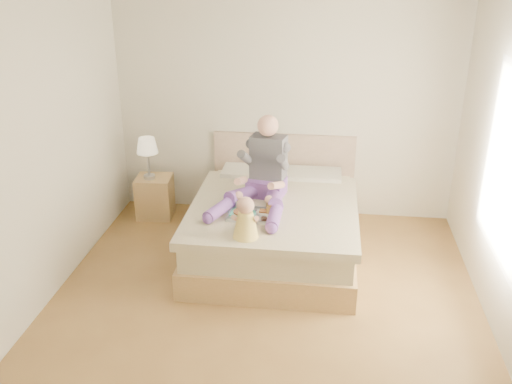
# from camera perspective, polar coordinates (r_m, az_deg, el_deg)

# --- Properties ---
(room) EXTENTS (4.02, 4.22, 2.71)m
(room) POSITION_cam_1_polar(r_m,az_deg,el_deg) (4.68, 1.86, 4.10)
(room) COLOR brown
(room) RESTS_ON ground
(bed) EXTENTS (1.70, 2.18, 1.00)m
(bed) POSITION_cam_1_polar(r_m,az_deg,el_deg) (6.14, 1.96, -3.08)
(bed) COLOR #997747
(bed) RESTS_ON ground
(nightstand) EXTENTS (0.44, 0.40, 0.51)m
(nightstand) POSITION_cam_1_polar(r_m,az_deg,el_deg) (7.02, -10.07, -0.47)
(nightstand) COLOR #997747
(nightstand) RESTS_ON ground
(lamp) EXTENTS (0.25, 0.25, 0.50)m
(lamp) POSITION_cam_1_polar(r_m,az_deg,el_deg) (6.77, -10.83, 4.35)
(lamp) COLOR #B7BABE
(lamp) RESTS_ON nightstand
(adult) EXTENTS (0.78, 1.14, 0.90)m
(adult) POSITION_cam_1_polar(r_m,az_deg,el_deg) (5.87, 0.68, 1.59)
(adult) COLOR #5E3789
(adult) RESTS_ON bed
(tray) EXTENTS (0.45, 0.36, 0.13)m
(tray) POSITION_cam_1_polar(r_m,az_deg,el_deg) (5.61, -0.50, -2.11)
(tray) COLOR #B7BABE
(tray) RESTS_ON bed
(baby) EXTENTS (0.26, 0.35, 0.39)m
(baby) POSITION_cam_1_polar(r_m,az_deg,el_deg) (5.16, -1.03, -2.88)
(baby) COLOR gold
(baby) RESTS_ON bed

